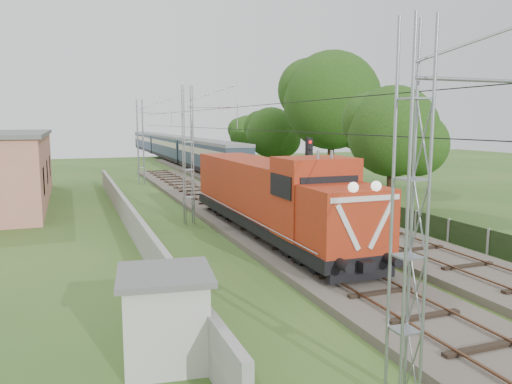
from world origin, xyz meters
name	(u,v)px	position (x,y,z in m)	size (l,w,h in m)	color
ground	(337,278)	(0.00, 0.00, 0.00)	(140.00, 140.00, 0.00)	#2B531F
track_main	(269,235)	(0.00, 7.00, 0.18)	(4.20, 70.00, 0.45)	#6B6054
track_side	(266,195)	(5.00, 20.00, 0.18)	(4.20, 80.00, 0.45)	#6B6054
catenary	(189,155)	(-2.95, 12.00, 4.05)	(3.31, 70.00, 8.00)	gray
boundary_wall	(128,215)	(-6.50, 12.00, 0.75)	(0.25, 40.00, 1.50)	#9E9E99
fence	(449,231)	(8.00, 3.00, 0.60)	(0.12, 32.00, 1.20)	black
locomotive	(271,195)	(0.00, 6.71, 2.26)	(3.04, 17.34, 4.40)	black
coach_rake	(172,146)	(5.00, 57.63, 2.38)	(2.83, 63.20, 3.28)	black
signal_post	(308,167)	(2.76, 8.10, 3.51)	(0.56, 0.44, 5.11)	black
relay_hut	(166,317)	(-7.40, -4.48, 1.18)	(2.55, 2.55, 2.34)	beige
tree_a	(394,132)	(11.22, 12.20, 5.23)	(6.47, 6.16, 8.38)	#3E2C19
tree_b	(333,102)	(14.01, 25.57, 7.81)	(9.65, 9.19, 12.52)	#3E2C19
tree_c	(272,133)	(11.70, 35.03, 4.70)	(5.81, 5.54, 7.54)	#3E2C19
tree_d	(248,134)	(13.63, 48.10, 4.25)	(5.25, 5.00, 6.81)	#3E2C19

